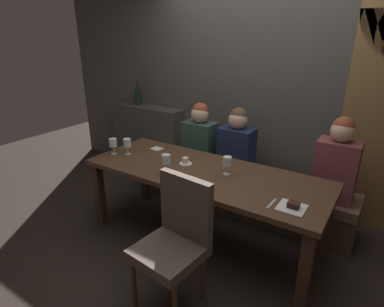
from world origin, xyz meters
name	(u,v)px	position (x,y,z in m)	size (l,w,h in m)	color
ground	(203,240)	(0.00, 0.00, 0.00)	(9.00, 9.00, 0.00)	black
back_wall_tiled	(262,71)	(0.00, 1.22, 1.50)	(6.00, 0.12, 3.00)	#4C4944
back_counter	(149,139)	(-1.55, 1.04, 0.47)	(1.10, 0.28, 0.95)	#413E3A
dining_table	(204,180)	(0.00, 0.00, 0.65)	(2.20, 0.84, 0.74)	#412B1C
banquette_bench	(236,191)	(0.00, 0.70, 0.23)	(2.50, 0.44, 0.45)	#4A3C2E
chair_near_side	(176,235)	(0.21, -0.72, 0.56)	(0.48, 0.48, 0.98)	#4C3321
diner_redhead	(200,137)	(-0.47, 0.68, 0.80)	(0.36, 0.24, 0.73)	#2D473D
diner_bearded	(237,143)	(-0.02, 0.70, 0.80)	(0.36, 0.24, 0.73)	#192342
diner_far_end	(337,162)	(0.99, 0.67, 0.82)	(0.36, 0.24, 0.78)	brown
wine_bottle_dark_red	(138,96)	(-1.72, 1.04, 1.07)	(0.08, 0.08, 0.33)	black
wine_glass_center_front	(166,160)	(-0.27, -0.20, 0.85)	(0.08, 0.08, 0.16)	silver
wine_glass_near_left	(127,144)	(-0.87, -0.07, 0.85)	(0.08, 0.08, 0.16)	silver
wine_glass_far_right	(113,144)	(-0.99, -0.14, 0.85)	(0.08, 0.08, 0.16)	silver
wine_glass_center_back	(227,162)	(0.21, 0.05, 0.86)	(0.08, 0.08, 0.16)	silver
espresso_cup	(186,161)	(-0.23, 0.04, 0.77)	(0.12, 0.12, 0.06)	white
dessert_plate	(292,207)	(0.86, -0.22, 0.75)	(0.19, 0.19, 0.05)	white
fork_on_table	(272,203)	(0.72, -0.23, 0.74)	(0.02, 0.17, 0.01)	silver
folded_napkin	(157,149)	(-0.72, 0.21, 0.74)	(0.11, 0.10, 0.01)	silver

